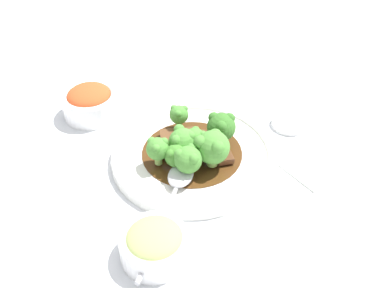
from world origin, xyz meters
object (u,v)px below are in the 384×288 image
at_px(broccoli_floret_2, 211,148).
at_px(sauce_dish, 289,123).
at_px(broccoli_floret_7, 221,126).
at_px(serving_spoon, 176,186).
at_px(beef_strip_0, 168,146).
at_px(broccoli_floret_3, 196,138).
at_px(broccoli_floret_4, 158,149).
at_px(beef_strip_2, 180,136).
at_px(broccoli_floret_0, 181,141).
at_px(broccoli_floret_5, 188,159).
at_px(side_bowl_kimchi, 90,102).
at_px(beef_strip_1, 204,142).
at_px(side_bowl_appetizer, 155,244).
at_px(main_plate, 192,155).
at_px(beef_strip_3, 222,152).
at_px(broccoli_floret_1, 179,115).
at_px(broccoli_floret_6, 176,155).

relative_size(broccoli_floret_2, sauce_dish, 0.96).
distance_m(broccoli_floret_7, serving_spoon, 0.14).
height_order(broccoli_floret_2, broccoli_floret_7, broccoli_floret_2).
bearing_deg(beef_strip_0, broccoli_floret_3, 125.12).
bearing_deg(broccoli_floret_2, broccoli_floret_4, -48.33).
bearing_deg(broccoli_floret_2, beef_strip_2, -99.04).
xyz_separation_m(broccoli_floret_0, broccoli_floret_5, (0.02, 0.04, 0.00)).
bearing_deg(side_bowl_kimchi, sauce_dish, 130.25).
bearing_deg(serving_spoon, beef_strip_2, -135.87).
height_order(beef_strip_1, side_bowl_appetizer, side_bowl_appetizer).
distance_m(beef_strip_1, side_bowl_kimchi, 0.24).
height_order(main_plate, beef_strip_3, beef_strip_3).
height_order(broccoli_floret_0, broccoli_floret_1, broccoli_floret_0).
xyz_separation_m(beef_strip_0, broccoli_floret_1, (-0.05, -0.03, 0.02)).
distance_m(broccoli_floret_4, broccoli_floret_5, 0.06).
relative_size(main_plate, sauce_dish, 4.13).
relative_size(broccoli_floret_2, side_bowl_appetizer, 0.66).
distance_m(beef_strip_0, broccoli_floret_2, 0.09).
distance_m(serving_spoon, side_bowl_kimchi, 0.28).
bearing_deg(serving_spoon, main_plate, -149.36).
bearing_deg(broccoli_floret_1, side_bowl_kimchi, -65.55).
bearing_deg(broccoli_floret_1, broccoli_floret_5, 53.65).
height_order(beef_strip_2, sauce_dish, beef_strip_2).
bearing_deg(beef_strip_1, broccoli_floret_5, 25.68).
height_order(beef_strip_1, sauce_dish, beef_strip_1).
relative_size(broccoli_floret_0, serving_spoon, 0.26).
xyz_separation_m(beef_strip_2, broccoli_floret_4, (0.07, 0.02, 0.03)).
bearing_deg(main_plate, broccoli_floret_2, 84.34).
xyz_separation_m(broccoli_floret_7, sauce_dish, (-0.14, 0.05, -0.04)).
xyz_separation_m(broccoli_floret_3, side_bowl_appetizer, (0.18, 0.10, -0.02)).
bearing_deg(beef_strip_2, broccoli_floret_5, 54.85).
relative_size(broccoli_floret_5, side_bowl_kimchi, 0.51).
relative_size(broccoli_floret_7, sauce_dish, 0.82).
relative_size(beef_strip_0, broccoli_floret_0, 1.10).
relative_size(broccoli_floret_4, broccoli_floret_6, 1.15).
xyz_separation_m(broccoli_floret_6, sauce_dish, (-0.24, 0.05, -0.04)).
bearing_deg(beef_strip_0, broccoli_floret_5, 74.67).
bearing_deg(beef_strip_1, broccoli_floret_6, 6.89).
bearing_deg(broccoli_floret_0, broccoli_floret_7, 165.51).
xyz_separation_m(beef_strip_3, serving_spoon, (0.11, 0.01, 0.00)).
bearing_deg(side_bowl_kimchi, beef_strip_0, 96.67).
bearing_deg(beef_strip_2, main_plate, 76.95).
height_order(beef_strip_1, broccoli_floret_0, broccoli_floret_0).
xyz_separation_m(broccoli_floret_1, side_bowl_appetizer, (0.20, 0.17, -0.02)).
relative_size(broccoli_floret_0, broccoli_floret_2, 0.84).
relative_size(main_plate, beef_strip_0, 4.64).
height_order(beef_strip_3, broccoli_floret_6, broccoli_floret_6).
relative_size(beef_strip_2, beef_strip_3, 1.25).
bearing_deg(beef_strip_0, beef_strip_3, 126.52).
bearing_deg(broccoli_floret_0, beef_strip_3, 138.14).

